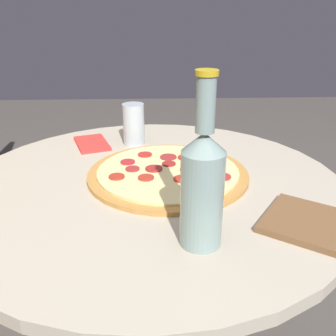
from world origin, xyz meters
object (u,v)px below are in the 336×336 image
object	(u,v)px
pizza	(168,173)
drinking_glass	(134,124)
pizza_paddle	(324,227)
beer_bottle	(202,185)

from	to	relation	value
pizza	drinking_glass	bearing A→B (deg)	21.34
pizza	pizza_paddle	bearing A→B (deg)	-132.06
drinking_glass	pizza	bearing A→B (deg)	-158.66
pizza	pizza_paddle	size ratio (longest dim) A/B	1.35
beer_bottle	drinking_glass	size ratio (longest dim) A/B	2.46
pizza_paddle	drinking_glass	bearing A→B (deg)	162.41
pizza	drinking_glass	world-z (taller)	drinking_glass
beer_bottle	pizza_paddle	xyz separation A→B (m)	(0.03, -0.23, -0.10)
beer_bottle	pizza	bearing A→B (deg)	9.01
pizza	drinking_glass	size ratio (longest dim) A/B	3.22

